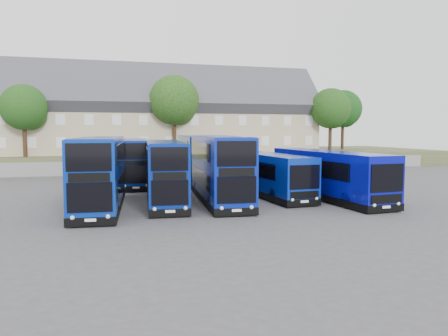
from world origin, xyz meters
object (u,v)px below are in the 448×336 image
Objects in this scene: dd_front_left at (100,174)px; tree_mid at (175,102)px; tree_west at (25,109)px; dd_front_mid at (165,173)px; tree_east at (331,110)px; coach_east_a at (267,175)px; tree_far at (344,110)px.

tree_mid is at bearing 74.89° from dd_front_left.
tree_west is 16.04m from tree_mid.
dd_front_mid is 1.14× the size of tree_mid.
dd_front_left is 36.69m from tree_east.
dd_front_left is 25.16m from tree_mid.
coach_east_a is (11.99, 2.46, -0.62)m from dd_front_left.
coach_east_a is at bearing -45.78° from tree_west.
tree_mid is 20.02m from tree_east.
tree_mid is (4.45, 22.03, 6.07)m from dd_front_mid.
tree_far is at bearing 9.46° from tree_west.
tree_far is (26.00, 6.50, -0.34)m from tree_mid.
coach_east_a is 1.50× the size of tree_west.
dd_front_mid is 42.11m from tree_far.
dd_front_mid is 1.36× the size of tree_west.
coach_east_a is at bearing 17.04° from dd_front_left.
tree_far reaches higher than tree_west.
tree_mid reaches higher than tree_east.
tree_east is at bearing -130.60° from tree_far.
tree_east reaches higher than coach_east_a.
tree_mid is (16.00, 0.50, 1.02)m from tree_west.
tree_far is (6.00, 7.00, 0.34)m from tree_east.
tree_east is (16.60, 19.94, 5.86)m from coach_east_a.
coach_east_a is 1.41× the size of tree_east.
tree_far is at bearing 47.11° from coach_east_a.
tree_far is (42.00, 7.00, 0.68)m from tree_west.
dd_front_left is 1.22× the size of tree_mid.
tree_east is (20.00, -0.50, -0.68)m from tree_mid.
tree_west is at bearing -180.00° from tree_east.
coach_east_a is 1.25× the size of tree_mid.
dd_front_left is at bearing -71.69° from tree_west.
coach_east_a is at bearing -129.99° from tree_far.
tree_east is at bearing -1.43° from tree_mid.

